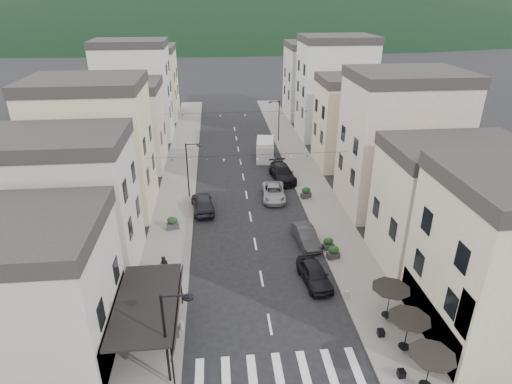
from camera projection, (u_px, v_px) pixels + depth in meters
sidewalk_left at (180, 176)px, 50.80m from camera, size 4.00×76.00×0.12m
sidewalk_right at (304, 171)px, 52.12m from camera, size 4.00×76.00×0.12m
hill_backdrop at (216, 26)px, 293.48m from camera, size 640.00×360.00×70.00m
boutique_building at (0, 300)px, 24.06m from camera, size 12.00×8.00×8.00m
boutique_awning at (151, 303)px, 25.16m from camera, size 3.77×7.50×3.28m
buildings_row_left at (122, 115)px, 52.83m from camera, size 10.20×54.16×14.00m
buildings_row_right at (353, 110)px, 54.25m from camera, size 10.20×54.16×14.50m
cafe_terrace at (409, 322)px, 24.80m from camera, size 2.50×8.10×2.53m
streetlamp_left_near at (170, 330)px, 22.33m from camera, size 1.70×0.56×6.00m
streetlamp_left_far at (190, 165)px, 44.00m from camera, size 1.70×0.56×6.00m
streetlamp_right_far at (277, 117)px, 61.27m from camera, size 1.70×0.56×6.00m
bollards at (271, 325)px, 27.38m from camera, size 11.66×10.26×0.60m
bunting_near at (249, 158)px, 40.08m from camera, size 19.00×0.28×0.62m
bunting_far at (239, 115)px, 54.52m from camera, size 19.00×0.28×0.62m
parked_car_a at (314, 274)px, 31.77m from camera, size 2.35×4.61×1.50m
parked_car_b at (306, 236)px, 36.84m from camera, size 1.98×4.50×1.44m
parked_car_c at (274, 192)px, 44.99m from camera, size 2.67×5.19×1.40m
parked_car_d at (282, 173)px, 49.54m from camera, size 2.87×5.90×1.65m
parked_car_e at (203, 203)px, 42.34m from camera, size 2.63×5.20×1.70m
delivery_van at (265, 149)px, 55.87m from camera, size 2.84×5.71×2.63m
pedestrian_a at (156, 299)px, 28.89m from camera, size 0.61×0.43×1.60m
pedestrian_b at (164, 266)px, 32.36m from camera, size 0.98×0.90×1.63m
planter_la at (171, 330)px, 26.64m from camera, size 1.00×0.62×1.06m
planter_lb at (173, 223)px, 38.93m from camera, size 1.19×0.81×1.22m
planter_ra at (333, 252)px, 34.59m from camera, size 1.11×0.77×1.13m
planter_rb at (328, 244)px, 35.88m from camera, size 1.06×0.80×1.06m
planter_rc at (306, 193)px, 44.91m from camera, size 1.21×0.97×1.20m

